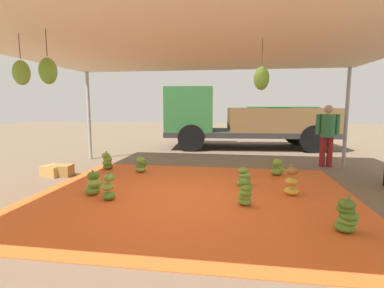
{
  "coord_description": "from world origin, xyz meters",
  "views": [
    {
      "loc": [
        0.79,
        -5.32,
        1.71
      ],
      "look_at": [
        -0.26,
        1.6,
        0.78
      ],
      "focal_mm": 27.32,
      "sensor_mm": 36.0,
      "label": 1
    }
  ],
  "objects_px": {
    "crate_1": "(54,171)",
    "banana_bunch_0": "(108,188)",
    "banana_bunch_1": "(245,193)",
    "cargo_truck_main": "(239,119)",
    "banana_bunch_7": "(107,162)",
    "banana_bunch_8": "(93,184)",
    "banana_bunch_3": "(141,165)",
    "crate_0": "(62,171)",
    "banana_bunch_5": "(244,177)",
    "worker_0": "(327,131)",
    "banana_bunch_2": "(277,167)",
    "banana_bunch_4": "(347,216)",
    "banana_bunch_6": "(292,183)"
  },
  "relations": [
    {
      "from": "banana_bunch_2",
      "to": "banana_bunch_5",
      "type": "height_order",
      "value": "same"
    },
    {
      "from": "cargo_truck_main",
      "to": "banana_bunch_4",
      "type": "bearing_deg",
      "value": -80.07
    },
    {
      "from": "banana_bunch_5",
      "to": "crate_1",
      "type": "distance_m",
      "value": 4.57
    },
    {
      "from": "crate_1",
      "to": "cargo_truck_main",
      "type": "bearing_deg",
      "value": 50.89
    },
    {
      "from": "banana_bunch_1",
      "to": "crate_1",
      "type": "relative_size",
      "value": 0.97
    },
    {
      "from": "worker_0",
      "to": "crate_0",
      "type": "xyz_separation_m",
      "value": [
        -6.66,
        -2.13,
        -0.86
      ]
    },
    {
      "from": "banana_bunch_2",
      "to": "banana_bunch_4",
      "type": "distance_m",
      "value": 3.21
    },
    {
      "from": "banana_bunch_3",
      "to": "crate_0",
      "type": "relative_size",
      "value": 0.93
    },
    {
      "from": "banana_bunch_1",
      "to": "banana_bunch_3",
      "type": "height_order",
      "value": "banana_bunch_1"
    },
    {
      "from": "banana_bunch_2",
      "to": "banana_bunch_8",
      "type": "distance_m",
      "value": 4.27
    },
    {
      "from": "banana_bunch_6",
      "to": "crate_0",
      "type": "distance_m",
      "value": 5.28
    },
    {
      "from": "banana_bunch_3",
      "to": "cargo_truck_main",
      "type": "bearing_deg",
      "value": 62.76
    },
    {
      "from": "banana_bunch_0",
      "to": "banana_bunch_7",
      "type": "relative_size",
      "value": 1.05
    },
    {
      "from": "banana_bunch_3",
      "to": "banana_bunch_4",
      "type": "relative_size",
      "value": 0.85
    },
    {
      "from": "cargo_truck_main",
      "to": "worker_0",
      "type": "relative_size",
      "value": 3.89
    },
    {
      "from": "banana_bunch_6",
      "to": "banana_bunch_8",
      "type": "xyz_separation_m",
      "value": [
        -3.74,
        -0.53,
        -0.04
      ]
    },
    {
      "from": "banana_bunch_4",
      "to": "banana_bunch_2",
      "type": "bearing_deg",
      "value": 98.64
    },
    {
      "from": "banana_bunch_3",
      "to": "banana_bunch_4",
      "type": "xyz_separation_m",
      "value": [
        3.89,
        -3.01,
        0.03
      ]
    },
    {
      "from": "banana_bunch_5",
      "to": "banana_bunch_7",
      "type": "bearing_deg",
      "value": 163.26
    },
    {
      "from": "crate_0",
      "to": "crate_1",
      "type": "xyz_separation_m",
      "value": [
        -0.22,
        0.01,
        -0.01
      ]
    },
    {
      "from": "banana_bunch_8",
      "to": "worker_0",
      "type": "distance_m",
      "value": 6.26
    },
    {
      "from": "banana_bunch_7",
      "to": "cargo_truck_main",
      "type": "xyz_separation_m",
      "value": [
        3.49,
        4.75,
        0.95
      ]
    },
    {
      "from": "crate_0",
      "to": "banana_bunch_1",
      "type": "bearing_deg",
      "value": -18.94
    },
    {
      "from": "banana_bunch_0",
      "to": "banana_bunch_6",
      "type": "relative_size",
      "value": 0.88
    },
    {
      "from": "banana_bunch_0",
      "to": "banana_bunch_1",
      "type": "height_order",
      "value": "banana_bunch_0"
    },
    {
      "from": "banana_bunch_5",
      "to": "crate_0",
      "type": "bearing_deg",
      "value": 176.56
    },
    {
      "from": "banana_bunch_7",
      "to": "banana_bunch_8",
      "type": "relative_size",
      "value": 1.03
    },
    {
      "from": "banana_bunch_0",
      "to": "banana_bunch_7",
      "type": "distance_m",
      "value": 2.6
    },
    {
      "from": "banana_bunch_1",
      "to": "banana_bunch_6",
      "type": "distance_m",
      "value": 1.14
    },
    {
      "from": "banana_bunch_6",
      "to": "cargo_truck_main",
      "type": "relative_size",
      "value": 0.09
    },
    {
      "from": "crate_1",
      "to": "banana_bunch_0",
      "type": "bearing_deg",
      "value": -36.32
    },
    {
      "from": "cargo_truck_main",
      "to": "crate_1",
      "type": "relative_size",
      "value": 12.45
    },
    {
      "from": "banana_bunch_0",
      "to": "banana_bunch_5",
      "type": "xyz_separation_m",
      "value": [
        2.44,
        1.28,
        -0.03
      ]
    },
    {
      "from": "banana_bunch_3",
      "to": "crate_1",
      "type": "bearing_deg",
      "value": -161.52
    },
    {
      "from": "banana_bunch_0",
      "to": "banana_bunch_6",
      "type": "bearing_deg",
      "value": 12.99
    },
    {
      "from": "banana_bunch_7",
      "to": "crate_1",
      "type": "relative_size",
      "value": 0.93
    },
    {
      "from": "banana_bunch_5",
      "to": "banana_bunch_7",
      "type": "distance_m",
      "value": 3.71
    },
    {
      "from": "banana_bunch_3",
      "to": "cargo_truck_main",
      "type": "relative_size",
      "value": 0.06
    },
    {
      "from": "banana_bunch_8",
      "to": "banana_bunch_3",
      "type": "bearing_deg",
      "value": 81.71
    },
    {
      "from": "banana_bunch_1",
      "to": "banana_bunch_3",
      "type": "relative_size",
      "value": 1.2
    },
    {
      "from": "crate_1",
      "to": "banana_bunch_3",
      "type": "bearing_deg",
      "value": 18.48
    },
    {
      "from": "banana_bunch_7",
      "to": "worker_0",
      "type": "relative_size",
      "value": 0.29
    },
    {
      "from": "cargo_truck_main",
      "to": "crate_0",
      "type": "xyz_separation_m",
      "value": [
        -4.28,
        -5.55,
        -1.04
      ]
    },
    {
      "from": "banana_bunch_7",
      "to": "banana_bunch_4",
      "type": "bearing_deg",
      "value": -32.79
    },
    {
      "from": "banana_bunch_2",
      "to": "crate_1",
      "type": "distance_m",
      "value": 5.46
    },
    {
      "from": "banana_bunch_4",
      "to": "banana_bunch_3",
      "type": "bearing_deg",
      "value": 142.25
    },
    {
      "from": "banana_bunch_1",
      "to": "banana_bunch_5",
      "type": "relative_size",
      "value": 1.16
    },
    {
      "from": "banana_bunch_8",
      "to": "crate_0",
      "type": "height_order",
      "value": "banana_bunch_8"
    },
    {
      "from": "banana_bunch_7",
      "to": "crate_0",
      "type": "relative_size",
      "value": 1.07
    },
    {
      "from": "banana_bunch_7",
      "to": "banana_bunch_6",
      "type": "bearing_deg",
      "value": -19.66
    }
  ]
}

